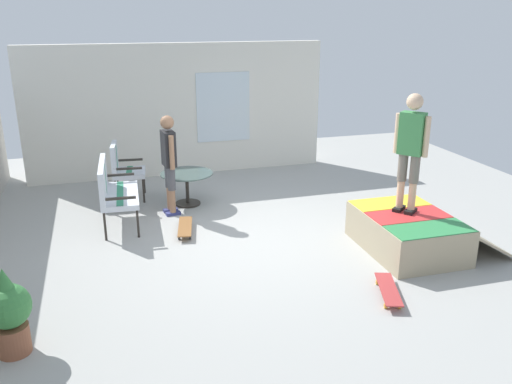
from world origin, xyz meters
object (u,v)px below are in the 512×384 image
Objects in this scene: potted_plant at (9,311)px; skateboard_by_bench at (185,227)px; skate_ramp at (409,232)px; person_skater at (411,145)px; patio_chair_near_house at (122,166)px; patio_bench at (112,188)px; person_watching at (169,158)px; skateboard_spare at (388,290)px; patio_table at (187,182)px.

skateboard_by_bench is at bearing -39.67° from potted_plant.
person_skater reaches higher than skate_ramp.
patio_chair_near_house is 2.07m from skateboard_by_bench.
person_watching is (0.26, -0.93, 0.34)m from patio_bench.
patio_bench is 1.55× the size of skateboard_by_bench.
skateboard_spare is (-1.22, 0.91, -1.41)m from person_skater.
skateboard_by_bench is at bearing -156.86° from patio_chair_near_house.
skateboard_by_bench is (-0.87, -0.08, -0.87)m from person_watching.
skate_ramp is at bearing -171.06° from person_skater.
person_skater is at bearing -77.02° from potted_plant.
person_skater is (-3.24, -3.69, 0.88)m from patio_chair_near_house.
patio_chair_near_house is 1.11× the size of potted_plant.
person_skater is at bearing 8.94° from skate_ramp.
patio_chair_near_house is 1.25m from person_watching.
person_watching is 2.00× the size of skateboard_by_bench.
potted_plant is at bearing 160.76° from patio_bench.
patio_table is 3.88m from person_skater.
person_watching is at bearing 52.82° from person_skater.
skateboard_spare is at bearing 139.52° from skate_ramp.
skateboard_spare is at bearing -137.03° from patio_bench.
person_skater is at bearing -36.84° from skateboard_spare.
patio_table is at bearing -11.49° from skateboard_by_bench.
patio_table is 1.09× the size of skateboard_by_bench.
skateboard_by_bench is 0.90× the size of potted_plant.
skate_ramp is 5.02m from patio_chair_near_house.
patio_bench is 0.77× the size of person_skater.
person_watching is at bearing -144.14° from patio_chair_near_house.
patio_table is (-0.61, -1.04, -0.21)m from patio_chair_near_house.
patio_bench is 1.26m from patio_chair_near_house.
person_watching reaches higher than patio_chair_near_house.
potted_plant is at bearing 147.98° from patio_table.
patio_bench is at bearing 169.77° from patio_chair_near_house.
person_skater is at bearing -131.30° from patio_chair_near_house.
skate_ramp is 3.29m from skateboard_by_bench.
patio_chair_near_house reaches higher than potted_plant.
patio_chair_near_house is at bearing -10.23° from patio_bench.
patio_table is at bearing -32.02° from potted_plant.
skateboard_spare is at bearing -149.29° from person_watching.
skate_ramp is 1.45× the size of patio_bench.
potted_plant is at bearing 140.33° from skateboard_by_bench.
potted_plant reaches higher than skateboard_spare.
person_watching reaches higher than patio_table.
person_skater reaches higher than patio_chair_near_house.
person_skater reaches higher than person_watching.
potted_plant is at bearing 102.98° from person_skater.
patio_bench reaches higher than patio_table.
patio_table is at bearing -120.60° from patio_chair_near_house.
potted_plant is (0.06, 4.10, 0.38)m from skateboard_spare.
person_watching is 1.23m from skateboard_by_bench.
patio_chair_near_house reaches higher than skate_ramp.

